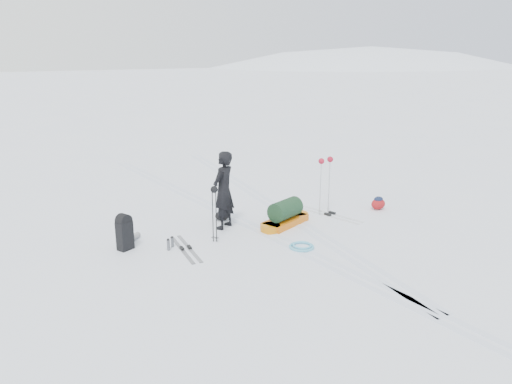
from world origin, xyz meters
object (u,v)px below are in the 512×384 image
at_px(pulk_sled, 285,215).
at_px(ski_poles_black, 214,196).
at_px(skier, 224,190).
at_px(expedition_rucksack, 126,232).

relative_size(pulk_sled, ski_poles_black, 1.33).
xyz_separation_m(pulk_sled, ski_poles_black, (-1.98, -0.10, 0.82)).
bearing_deg(skier, ski_poles_black, 18.82).
relative_size(skier, expedition_rucksack, 2.34).
height_order(expedition_rucksack, ski_poles_black, ski_poles_black).
bearing_deg(pulk_sled, skier, 136.76).
xyz_separation_m(skier, pulk_sled, (1.38, -0.60, -0.70)).
height_order(pulk_sled, ski_poles_black, ski_poles_black).
relative_size(pulk_sled, expedition_rucksack, 2.14).
bearing_deg(skier, pulk_sled, 125.43).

